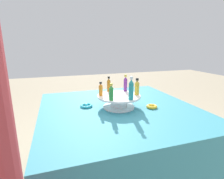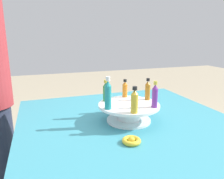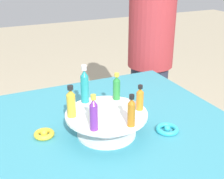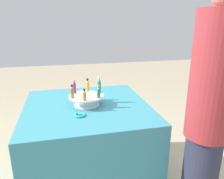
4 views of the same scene
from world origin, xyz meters
The scene contains 10 objects.
display_stand centered at (0.00, 0.00, 0.82)m, with size 0.30×0.30×0.09m.
bottle_orange centered at (0.12, -0.03, 0.90)m, with size 0.03×0.03×0.10m.
bottle_green centered at (0.09, 0.09, 0.91)m, with size 0.03×0.03×0.11m.
bottle_teal centered at (-0.04, 0.12, 0.93)m, with size 0.03×0.03×0.15m.
bottle_gold centered at (-0.12, 0.03, 0.91)m, with size 0.03×0.03×0.12m.
bottle_purple centered at (-0.09, -0.09, 0.92)m, with size 0.03×0.03×0.13m.
bottle_amber centered at (0.04, -0.12, 0.91)m, with size 0.03×0.03×0.11m.
ribbon_bow_gold centered at (-0.22, 0.08, 0.78)m, with size 0.08×0.08×0.03m.
ribbon_bow_teal centered at (0.22, -0.08, 0.78)m, with size 0.09×0.09×0.02m.
person_figure centered at (0.64, 0.74, 0.87)m, with size 0.29×0.29×1.72m.
Camera 3 is at (-0.41, -0.93, 1.39)m, focal length 50.00 mm.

